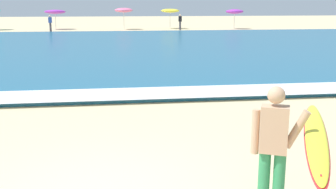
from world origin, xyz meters
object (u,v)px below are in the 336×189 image
Objects in this scene: beachgoer_near_row_left at (50,23)px; beachgoer_near_row_mid at (180,21)px; beach_umbrella_2 at (124,10)px; beach_umbrella_4 at (235,12)px; beach_umbrella_3 at (170,11)px; surfer_with_board at (293,143)px; beach_umbrella_1 at (55,12)px.

beachgoer_near_row_left is 1.00× the size of beachgoer_near_row_mid.
beach_umbrella_4 is (11.64, -0.55, -0.16)m from beach_umbrella_2.
beach_umbrella_3 is 1.02× the size of beach_umbrella_4.
beach_umbrella_3 is at bearing 14.21° from beachgoer_near_row_left.
beach_umbrella_2 is at bearing 168.39° from beachgoer_near_row_mid.
surfer_with_board is at bearing -105.76° from beach_umbrella_4.
beach_umbrella_1 is 1.05× the size of beach_umbrella_4.
surfer_with_board is at bearing -77.56° from beachgoer_near_row_left.
beach_umbrella_2 is at bearing -170.41° from beach_umbrella_3.
beach_umbrella_2 reaches higher than beachgoer_near_row_mid.
surfer_with_board is 40.48m from beach_umbrella_1.
surfer_with_board is 39.66m from beach_umbrella_3.
beach_umbrella_1 is at bearing 178.84° from beach_umbrella_3.
beach_umbrella_3 reaches higher than beach_umbrella_1.
beach_umbrella_2 is at bearing 91.34° from surfer_with_board.
beachgoer_near_row_left is at bearing -91.34° from beach_umbrella_1.
surfer_with_board is at bearing -95.87° from beach_umbrella_3.
beach_umbrella_4 is at bearing -2.71° from beach_umbrella_2.
surfer_with_board is 1.61× the size of beachgoer_near_row_left.
beachgoer_near_row_left is (-8.02, 36.38, -0.18)m from surfer_with_board.
beach_umbrella_2 is 11.66m from beach_umbrella_4.
beachgoer_near_row_left is (-18.76, -1.67, -0.97)m from beach_umbrella_4.
surfer_with_board is at bearing -97.32° from beachgoer_near_row_mid.
beach_umbrella_4 is (10.74, 38.05, 0.79)m from surfer_with_board.
surfer_with_board is 37.26m from beachgoer_near_row_left.
beach_umbrella_2 is 1.05× the size of beach_umbrella_3.
beach_umbrella_1 is at bearing 169.99° from beachgoer_near_row_mid.
beachgoer_near_row_mid is at bearing -10.01° from beach_umbrella_1.
beachgoer_near_row_mid is at bearing 82.68° from surfer_with_board.
beach_umbrella_2 is 1.41× the size of beachgoer_near_row_left.
beach_umbrella_1 reaches higher than surfer_with_board.
surfer_with_board reaches higher than beachgoer_near_row_mid.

